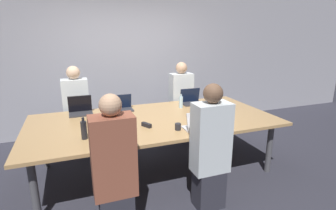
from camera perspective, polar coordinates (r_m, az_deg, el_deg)
name	(u,v)px	position (r m, az deg, el deg)	size (l,w,h in m)	color
ground_plane	(155,169)	(3.97, -2.83, -13.72)	(24.00, 24.00, 0.00)	#2D2D38
curtain_wall	(125,61)	(5.35, -9.38, 9.50)	(12.00, 0.06, 2.80)	#9999A3
conference_table	(154,122)	(3.67, -2.98, -3.77)	(3.35, 1.62, 0.78)	tan
laptop_far_midleft	(121,106)	(4.11, -10.17, -0.15)	(0.34, 0.23, 0.24)	#333338
laptop_far_left	(80,109)	(4.07, -18.51, -0.77)	(0.34, 0.26, 0.26)	#333338
person_far_left	(77,111)	(4.52, -19.23, -1.30)	(0.40, 0.24, 1.44)	#2D2D38
laptop_near_midright	(197,125)	(3.24, 6.39, -4.24)	(0.31, 0.23, 0.24)	silver
person_near_midright	(210,150)	(2.94, 9.22, -9.65)	(0.40, 0.24, 1.44)	#2D2D38
cup_near_midright	(178,127)	(3.23, 2.18, -4.74)	(0.07, 0.07, 0.08)	#232328
laptop_far_right	(191,99)	(4.44, 5.04, 1.25)	(0.35, 0.25, 0.25)	#333338
person_far_right	(181,102)	(4.85, 2.84, 0.63)	(0.40, 0.24, 1.43)	#2D2D38
bottle_far_right	(181,102)	(4.17, 2.84, 0.68)	(0.06, 0.06, 0.22)	#ADD1E0
laptop_near_left	(111,136)	(2.93, -12.36, -6.59)	(0.35, 0.25, 0.26)	#B7B7BC
person_near_left	(114,171)	(2.56, -11.61, -13.84)	(0.40, 0.24, 1.43)	#2D2D38
bottle_near_left	(84,130)	(3.09, -17.84, -5.16)	(0.07, 0.07, 0.25)	black
stapler	(147,125)	(3.35, -4.69, -4.36)	(0.11, 0.15, 0.05)	black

